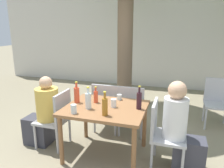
{
  "coord_description": "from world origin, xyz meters",
  "views": [
    {
      "loc": [
        0.93,
        -2.67,
        1.82
      ],
      "look_at": [
        0.0,
        0.3,
        0.99
      ],
      "focal_mm": 35.0,
      "sensor_mm": 36.0,
      "label": 1
    }
  ],
  "objects_px": {
    "person_seated_1": "(181,131)",
    "drinking_glass_2": "(114,103)",
    "drinking_glass_0": "(119,97)",
    "soda_bottle_1": "(77,94)",
    "soda_bottle_4": "(96,96)",
    "dining_table_front": "(106,113)",
    "patio_chair_4": "(217,100)",
    "drinking_glass_1": "(74,109)",
    "patio_chair_1": "(162,131)",
    "patio_chair_3": "(132,108)",
    "amber_bottle_2": "(105,106)",
    "patio_chair_0": "(57,116)",
    "patio_chair_2": "(107,105)",
    "person_seated_0": "(43,115)",
    "wine_bottle_0": "(139,100)",
    "water_bottle_3": "(88,100)"
  },
  "relations": [
    {
      "from": "person_seated_1",
      "to": "amber_bottle_2",
      "type": "height_order",
      "value": "person_seated_1"
    },
    {
      "from": "patio_chair_1",
      "to": "dining_table_front",
      "type": "bearing_deg",
      "value": 90.0
    },
    {
      "from": "soda_bottle_1",
      "to": "drinking_glass_0",
      "type": "xyz_separation_m",
      "value": [
        0.56,
        0.3,
        -0.08
      ]
    },
    {
      "from": "dining_table_front",
      "to": "drinking_glass_1",
      "type": "relative_size",
      "value": 9.26
    },
    {
      "from": "patio_chair_4",
      "to": "soda_bottle_4",
      "type": "distance_m",
      "value": 2.36
    },
    {
      "from": "drinking_glass_0",
      "to": "soda_bottle_1",
      "type": "bearing_deg",
      "value": -151.75
    },
    {
      "from": "soda_bottle_1",
      "to": "amber_bottle_2",
      "type": "xyz_separation_m",
      "value": [
        0.55,
        -0.33,
        -0.0
      ]
    },
    {
      "from": "soda_bottle_1",
      "to": "soda_bottle_4",
      "type": "xyz_separation_m",
      "value": [
        0.26,
        0.08,
        -0.03
      ]
    },
    {
      "from": "person_seated_1",
      "to": "drinking_glass_2",
      "type": "height_order",
      "value": "person_seated_1"
    },
    {
      "from": "dining_table_front",
      "to": "patio_chair_4",
      "type": "height_order",
      "value": "patio_chair_4"
    },
    {
      "from": "patio_chair_4",
      "to": "wine_bottle_0",
      "type": "bearing_deg",
      "value": -128.2
    },
    {
      "from": "patio_chair_3",
      "to": "water_bottle_3",
      "type": "relative_size",
      "value": 2.93
    },
    {
      "from": "patio_chair_0",
      "to": "soda_bottle_4",
      "type": "height_order",
      "value": "soda_bottle_4"
    },
    {
      "from": "person_seated_0",
      "to": "person_seated_1",
      "type": "bearing_deg",
      "value": 90.0
    },
    {
      "from": "drinking_glass_0",
      "to": "drinking_glass_2",
      "type": "bearing_deg",
      "value": -88.53
    },
    {
      "from": "patio_chair_1",
      "to": "soda_bottle_4",
      "type": "xyz_separation_m",
      "value": [
        -0.98,
        0.13,
        0.34
      ]
    },
    {
      "from": "patio_chair_4",
      "to": "patio_chair_0",
      "type": "bearing_deg",
      "value": -147.01
    },
    {
      "from": "patio_chair_1",
      "to": "patio_chair_3",
      "type": "height_order",
      "value": "same"
    },
    {
      "from": "wine_bottle_0",
      "to": "drinking_glass_0",
      "type": "relative_size",
      "value": 3.88
    },
    {
      "from": "person_seated_1",
      "to": "patio_chair_1",
      "type": "bearing_deg",
      "value": 90.0
    },
    {
      "from": "person_seated_0",
      "to": "amber_bottle_2",
      "type": "relative_size",
      "value": 3.58
    },
    {
      "from": "patio_chair_3",
      "to": "soda_bottle_4",
      "type": "distance_m",
      "value": 0.77
    },
    {
      "from": "drinking_glass_1",
      "to": "soda_bottle_4",
      "type": "bearing_deg",
      "value": 76.07
    },
    {
      "from": "soda_bottle_4",
      "to": "drinking_glass_0",
      "type": "xyz_separation_m",
      "value": [
        0.29,
        0.22,
        -0.05
      ]
    },
    {
      "from": "person_seated_0",
      "to": "water_bottle_3",
      "type": "relative_size",
      "value": 3.66
    },
    {
      "from": "patio_chair_2",
      "to": "patio_chair_1",
      "type": "bearing_deg",
      "value": 145.57
    },
    {
      "from": "drinking_glass_0",
      "to": "drinking_glass_2",
      "type": "relative_size",
      "value": 0.71
    },
    {
      "from": "water_bottle_3",
      "to": "drinking_glass_1",
      "type": "height_order",
      "value": "water_bottle_3"
    },
    {
      "from": "person_seated_0",
      "to": "soda_bottle_1",
      "type": "xyz_separation_m",
      "value": [
        0.57,
        0.05,
        0.37
      ]
    },
    {
      "from": "dining_table_front",
      "to": "patio_chair_1",
      "type": "relative_size",
      "value": 1.24
    },
    {
      "from": "drinking_glass_1",
      "to": "drinking_glass_2",
      "type": "xyz_separation_m",
      "value": [
        0.42,
        0.37,
        -0.0
      ]
    },
    {
      "from": "soda_bottle_1",
      "to": "water_bottle_3",
      "type": "relative_size",
      "value": 1.03
    },
    {
      "from": "patio_chair_0",
      "to": "drinking_glass_2",
      "type": "xyz_separation_m",
      "value": [
        0.89,
        0.02,
        0.3
      ]
    },
    {
      "from": "patio_chair_0",
      "to": "wine_bottle_0",
      "type": "xyz_separation_m",
      "value": [
        1.24,
        0.06,
        0.37
      ]
    },
    {
      "from": "wine_bottle_0",
      "to": "amber_bottle_2",
      "type": "relative_size",
      "value": 1.03
    },
    {
      "from": "wine_bottle_0",
      "to": "drinking_glass_2",
      "type": "bearing_deg",
      "value": -173.39
    },
    {
      "from": "patio_chair_0",
      "to": "person_seated_0",
      "type": "xyz_separation_m",
      "value": [
        -0.24,
        -0.0,
        -0.01
      ]
    },
    {
      "from": "patio_chair_4",
      "to": "person_seated_1",
      "type": "xyz_separation_m",
      "value": [
        -0.62,
        -1.58,
        0.03
      ]
    },
    {
      "from": "person_seated_1",
      "to": "patio_chair_4",
      "type": "bearing_deg",
      "value": -21.61
    },
    {
      "from": "dining_table_front",
      "to": "amber_bottle_2",
      "type": "bearing_deg",
      "value": -72.28
    },
    {
      "from": "patio_chair_3",
      "to": "amber_bottle_2",
      "type": "xyz_separation_m",
      "value": [
        -0.13,
        -0.97,
        0.37
      ]
    },
    {
      "from": "patio_chair_0",
      "to": "patio_chair_1",
      "type": "xyz_separation_m",
      "value": [
        1.57,
        0.0,
        0.0
      ]
    },
    {
      "from": "patio_chair_0",
      "to": "drinking_glass_2",
      "type": "distance_m",
      "value": 0.94
    },
    {
      "from": "patio_chair_1",
      "to": "patio_chair_4",
      "type": "bearing_deg",
      "value": -28.64
    },
    {
      "from": "dining_table_front",
      "to": "soda_bottle_4",
      "type": "distance_m",
      "value": 0.3
    },
    {
      "from": "amber_bottle_2",
      "to": "soda_bottle_4",
      "type": "xyz_separation_m",
      "value": [
        -0.28,
        0.41,
        -0.03
      ]
    },
    {
      "from": "drinking_glass_1",
      "to": "patio_chair_1",
      "type": "bearing_deg",
      "value": 17.43
    },
    {
      "from": "amber_bottle_2",
      "to": "drinking_glass_0",
      "type": "xyz_separation_m",
      "value": [
        0.01,
        0.63,
        -0.08
      ]
    },
    {
      "from": "patio_chair_3",
      "to": "water_bottle_3",
      "type": "bearing_deg",
      "value": 63.05
    },
    {
      "from": "dining_table_front",
      "to": "patio_chair_4",
      "type": "bearing_deg",
      "value": 43.79
    }
  ]
}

